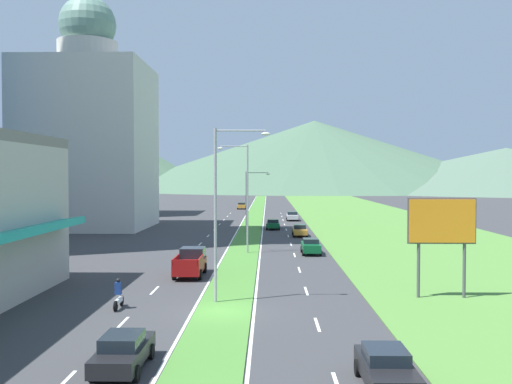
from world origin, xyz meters
TOP-DOWN VIEW (x-y plane):
  - ground_plane at (0.00, 0.00)m, footprint 600.00×600.00m
  - grass_median at (0.00, 60.00)m, footprint 3.20×240.00m
  - grass_verge_right at (20.60, 60.00)m, footprint 24.00×240.00m
  - lane_dash_left_1 at (-5.10, -11.28)m, footprint 0.16×2.80m
  - lane_dash_left_2 at (-5.10, -2.55)m, footprint 0.16×2.80m
  - lane_dash_left_3 at (-5.10, 6.17)m, footprint 0.16×2.80m
  - lane_dash_left_4 at (-5.10, 14.90)m, footprint 0.16×2.80m
  - lane_dash_left_5 at (-5.10, 23.62)m, footprint 0.16×2.80m
  - lane_dash_left_6 at (-5.10, 32.35)m, footprint 0.16×2.80m
  - lane_dash_left_7 at (-5.10, 41.07)m, footprint 0.16×2.80m
  - lane_dash_left_8 at (-5.10, 49.80)m, footprint 0.16×2.80m
  - lane_dash_left_9 at (-5.10, 58.52)m, footprint 0.16×2.80m
  - lane_dash_left_10 at (-5.10, 67.24)m, footprint 0.16×2.80m
  - lane_dash_left_11 at (-5.10, 75.97)m, footprint 0.16×2.80m
  - lane_dash_left_12 at (-5.10, 84.69)m, footprint 0.16×2.80m
  - lane_dash_right_2 at (5.10, -2.55)m, footprint 0.16×2.80m
  - lane_dash_right_3 at (5.10, 6.17)m, footprint 0.16×2.80m
  - lane_dash_right_4 at (5.10, 14.90)m, footprint 0.16×2.80m
  - lane_dash_right_5 at (5.10, 23.62)m, footprint 0.16×2.80m
  - lane_dash_right_6 at (5.10, 32.35)m, footprint 0.16×2.80m
  - lane_dash_right_7 at (5.10, 41.07)m, footprint 0.16×2.80m
  - lane_dash_right_8 at (5.10, 49.80)m, footprint 0.16×2.80m
  - lane_dash_right_9 at (5.10, 58.52)m, footprint 0.16×2.80m
  - lane_dash_right_10 at (5.10, 67.24)m, footprint 0.16×2.80m
  - lane_dash_right_11 at (5.10, 75.97)m, footprint 0.16×2.80m
  - lane_dash_right_12 at (5.10, 84.69)m, footprint 0.16×2.80m
  - edge_line_median_left at (-1.75, 60.00)m, footprint 0.16×240.00m
  - edge_line_median_right at (1.75, 60.00)m, footprint 0.16×240.00m
  - domed_building at (-23.74, 52.03)m, footprint 17.38×17.38m
  - midrise_colored at (-31.01, 79.36)m, footprint 16.52×16.52m
  - hill_far_left at (-99.37, 279.34)m, footprint 145.27×145.27m
  - hill_far_center at (28.43, 292.99)m, footprint 225.90×225.90m
  - hill_far_right at (119.78, 256.50)m, footprint 197.82×197.82m
  - street_lamp_near at (-0.30, 2.51)m, footprint 3.42×0.34m
  - street_lamp_mid at (0.20, 24.84)m, footprint 3.04×0.40m
  - street_lamp_far at (-0.03, 47.18)m, footprint 3.37×0.50m
  - billboard_roadside at (13.44, 3.99)m, footprint 4.28×0.28m
  - car_0 at (-3.48, 99.32)m, footprint 2.00×4.34m
  - car_1 at (3.23, 50.36)m, footprint 1.96×4.17m
  - car_2 at (6.73, 24.36)m, footprint 1.86×4.12m
  - car_3 at (-3.23, -9.72)m, footprint 1.86×4.47m
  - car_4 at (6.55, 41.11)m, footprint 1.87×4.50m
  - car_5 at (6.86, -11.50)m, footprint 1.89×4.33m
  - car_6 at (6.65, 66.28)m, footprint 2.03×4.71m
  - pickup_truck_0 at (-3.45, 12.09)m, footprint 2.18×5.40m
  - motorcycle_rider at (-6.14, 0.79)m, footprint 0.36×2.00m

SIDE VIEW (x-z plane):
  - ground_plane at x=0.00m, z-range 0.00..0.00m
  - lane_dash_left_1 at x=-5.10m, z-range 0.00..0.01m
  - lane_dash_left_2 at x=-5.10m, z-range 0.00..0.01m
  - lane_dash_left_3 at x=-5.10m, z-range 0.00..0.01m
  - lane_dash_left_4 at x=-5.10m, z-range 0.00..0.01m
  - lane_dash_left_5 at x=-5.10m, z-range 0.00..0.01m
  - lane_dash_left_6 at x=-5.10m, z-range 0.00..0.01m
  - lane_dash_left_7 at x=-5.10m, z-range 0.00..0.01m
  - lane_dash_left_8 at x=-5.10m, z-range 0.00..0.01m
  - lane_dash_left_9 at x=-5.10m, z-range 0.00..0.01m
  - lane_dash_left_10 at x=-5.10m, z-range 0.00..0.01m
  - lane_dash_left_11 at x=-5.10m, z-range 0.00..0.01m
  - lane_dash_left_12 at x=-5.10m, z-range 0.00..0.01m
  - lane_dash_right_2 at x=5.10m, z-range 0.00..0.01m
  - lane_dash_right_3 at x=5.10m, z-range 0.00..0.01m
  - lane_dash_right_4 at x=5.10m, z-range 0.00..0.01m
  - lane_dash_right_5 at x=5.10m, z-range 0.00..0.01m
  - lane_dash_right_6 at x=5.10m, z-range 0.00..0.01m
  - lane_dash_right_7 at x=5.10m, z-range 0.00..0.01m
  - lane_dash_right_8 at x=5.10m, z-range 0.00..0.01m
  - lane_dash_right_9 at x=5.10m, z-range 0.00..0.01m
  - lane_dash_right_10 at x=5.10m, z-range 0.00..0.01m
  - lane_dash_right_11 at x=5.10m, z-range 0.00..0.01m
  - lane_dash_right_12 at x=5.10m, z-range 0.00..0.01m
  - edge_line_median_left at x=-1.75m, z-range 0.00..0.01m
  - edge_line_median_right at x=1.75m, z-range 0.00..0.01m
  - grass_median at x=0.00m, z-range 0.00..0.06m
  - grass_verge_right at x=20.60m, z-range 0.00..0.06m
  - car_1 at x=3.23m, z-range 0.02..1.45m
  - car_5 at x=6.86m, z-range 0.02..1.46m
  - car_4 at x=6.55m, z-range 0.01..1.47m
  - motorcycle_rider at x=-6.14m, z-range -0.15..1.65m
  - car_3 at x=-3.23m, z-range 0.01..1.49m
  - car_0 at x=-3.48m, z-range 0.02..1.51m
  - car_6 at x=6.65m, z-range 0.01..1.53m
  - car_2 at x=6.73m, z-range 0.02..1.54m
  - pickup_truck_0 at x=-3.45m, z-range -0.02..1.98m
  - billboard_roadside at x=13.44m, z-range 1.43..7.77m
  - street_lamp_far at x=-0.03m, z-range 0.72..8.94m
  - street_lamp_near at x=-0.30m, z-range 0.77..11.37m
  - street_lamp_mid at x=0.20m, z-range 0.73..11.47m
  - hill_far_right at x=119.78m, z-range 0.00..21.05m
  - midrise_colored at x=-31.01m, z-range 0.00..23.75m
  - domed_building at x=-23.74m, z-range -3.29..30.39m
  - hill_far_center at x=28.43m, z-range 0.00..37.94m
  - hill_far_left at x=-99.37m, z-range 0.00..43.07m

